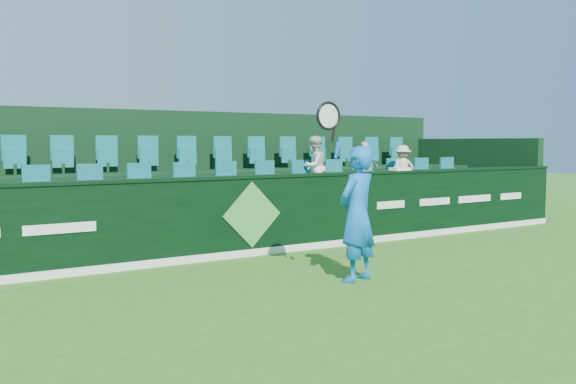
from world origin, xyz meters
TOP-DOWN VIEW (x-y plane):
  - ground at (0.00, 0.00)m, footprint 60.00×60.00m
  - sponsor_hoarding at (0.00, 4.00)m, footprint 16.00×0.25m
  - stand_tier_front at (0.00, 5.10)m, footprint 16.00×2.00m
  - stand_tier_back at (0.00, 7.00)m, footprint 16.00×1.80m
  - stand_rear at (0.00, 7.44)m, footprint 16.00×4.10m
  - seat_row_front at (0.00, 5.50)m, footprint 13.50×0.50m
  - seat_row_back at (0.00, 7.30)m, footprint 13.50×0.50m
  - tennis_player at (0.24, 1.45)m, footprint 1.18×0.63m
  - spectator_left at (2.16, 5.12)m, footprint 0.70×0.62m
  - spectator_middle at (3.48, 5.12)m, footprint 0.67×0.31m
  - spectator_right at (4.57, 5.12)m, footprint 0.77×0.62m
  - towel at (3.43, 4.00)m, footprint 0.39×0.25m
  - drinks_bottle at (3.36, 4.00)m, footprint 0.07×0.07m

SIDE VIEW (x-z plane):
  - ground at x=0.00m, z-range 0.00..0.00m
  - stand_tier_front at x=0.00m, z-range 0.00..0.80m
  - stand_tier_back at x=0.00m, z-range 0.00..1.30m
  - sponsor_hoarding at x=0.00m, z-range 0.00..1.35m
  - tennis_player at x=0.24m, z-range -0.29..2.17m
  - seat_row_front at x=0.00m, z-range 0.80..1.40m
  - stand_rear at x=0.00m, z-range -0.08..2.52m
  - spectator_right at x=4.57m, z-range 0.80..1.84m
  - spectator_middle at x=3.48m, z-range 0.80..1.92m
  - towel at x=3.43m, z-range 1.35..1.41m
  - spectator_left at x=2.16m, z-range 0.80..2.03m
  - drinks_bottle at x=3.36m, z-range 1.35..1.58m
  - seat_row_back at x=0.00m, z-range 1.30..1.90m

